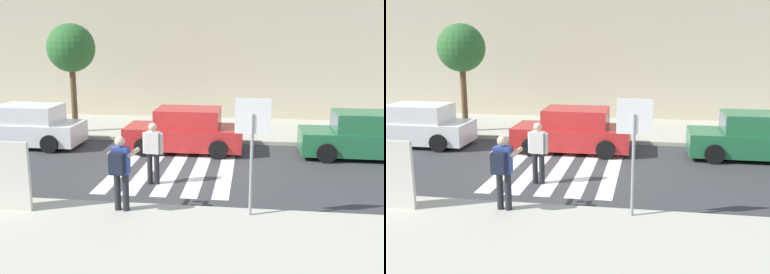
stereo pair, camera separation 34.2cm
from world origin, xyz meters
TOP-DOWN VIEW (x-y plane):
  - ground_plane at (0.00, 0.00)m, footprint 120.00×120.00m
  - sidewalk_near at (0.00, -6.20)m, footprint 60.00×6.00m
  - sidewalk_far at (0.00, 6.00)m, footprint 60.00×4.80m
  - building_facade_far at (0.00, 10.40)m, footprint 56.00×4.00m
  - crosswalk_stripe_0 at (-1.60, 0.20)m, footprint 0.44×5.20m
  - crosswalk_stripe_1 at (-0.80, 0.20)m, footprint 0.44×5.20m
  - crosswalk_stripe_2 at (0.00, 0.20)m, footprint 0.44×5.20m
  - crosswalk_stripe_3 at (0.80, 0.20)m, footprint 0.44×5.20m
  - crosswalk_stripe_4 at (1.60, 0.20)m, footprint 0.44×5.20m
  - stop_sign at (2.35, -3.57)m, footprint 0.76×0.08m
  - photographer_with_backpack at (-0.54, -3.71)m, footprint 0.62×0.87m
  - pedestrian_crossing at (-0.32, -1.37)m, footprint 0.58×0.28m
  - parked_car_white at (-5.89, 2.30)m, footprint 4.10×1.92m
  - parked_car_red at (0.03, 2.30)m, footprint 4.10×1.92m
  - parked_car_green at (6.08, 2.30)m, footprint 4.10×1.92m
  - street_tree_west at (-4.88, 4.38)m, footprint 1.92×1.92m
  - advertising_board at (-3.11, -3.99)m, footprint 1.10×0.11m

SIDE VIEW (x-z plane):
  - ground_plane at x=0.00m, z-range 0.00..0.00m
  - crosswalk_stripe_0 at x=-1.60m, z-range 0.00..0.01m
  - crosswalk_stripe_1 at x=-0.80m, z-range 0.00..0.01m
  - crosswalk_stripe_2 at x=0.00m, z-range 0.00..0.01m
  - crosswalk_stripe_3 at x=0.80m, z-range 0.00..0.01m
  - crosswalk_stripe_4 at x=1.60m, z-range 0.00..0.01m
  - sidewalk_near at x=0.00m, z-range 0.00..0.14m
  - sidewalk_far at x=0.00m, z-range 0.00..0.14m
  - parked_car_white at x=-5.89m, z-range -0.05..1.50m
  - parked_car_red at x=0.03m, z-range -0.05..1.50m
  - parked_car_green at x=6.08m, z-range -0.05..1.50m
  - advertising_board at x=-3.11m, z-range 0.14..1.74m
  - pedestrian_crossing at x=-0.32m, z-range 0.11..1.84m
  - photographer_with_backpack at x=-0.54m, z-range 0.31..2.03m
  - stop_sign at x=2.35m, z-range 0.74..3.34m
  - street_tree_west at x=-4.88m, z-range 1.32..5.69m
  - building_facade_far at x=0.00m, z-range 0.00..7.29m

